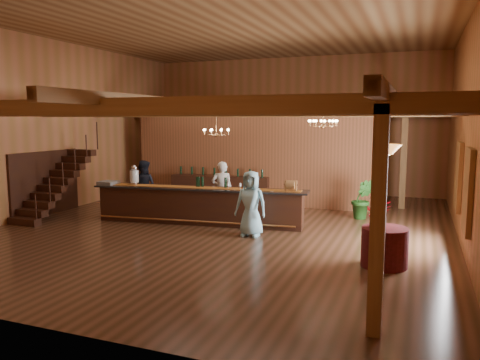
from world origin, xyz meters
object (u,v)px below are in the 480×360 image
(beverage_dispenser, at_px, (134,175))
(guest, at_px, (251,204))
(staff_second, at_px, (144,187))
(backbar_shelf, at_px, (220,189))
(pendant_lamp, at_px, (389,149))
(tasting_bar, at_px, (199,205))
(chandelier_right, at_px, (323,123))
(floor_plant, at_px, (363,199))
(round_table, at_px, (384,247))
(bartender, at_px, (222,190))
(chandelier_left, at_px, (216,132))
(raffle_drum, at_px, (291,185))

(beverage_dispenser, relative_size, guest, 0.35)
(staff_second, relative_size, guest, 1.01)
(backbar_shelf, bearing_deg, pendant_lamp, -47.32)
(beverage_dispenser, relative_size, pendant_lamp, 0.67)
(tasting_bar, xyz_separation_m, chandelier_right, (3.34, 0.96, 2.36))
(staff_second, xyz_separation_m, floor_plant, (6.62, 1.63, -0.24))
(backbar_shelf, distance_m, chandelier_right, 5.23)
(staff_second, bearing_deg, floor_plant, -168.10)
(round_table, bearing_deg, staff_second, 158.94)
(bartender, bearing_deg, backbar_shelf, -86.77)
(beverage_dispenser, relative_size, round_table, 0.64)
(staff_second, bearing_deg, bartender, -178.18)
(beverage_dispenser, xyz_separation_m, guest, (3.92, -0.65, -0.49))
(tasting_bar, height_order, beverage_dispenser, beverage_dispenser)
(staff_second, bearing_deg, chandelier_left, 179.60)
(staff_second, height_order, floor_plant, staff_second)
(tasting_bar, relative_size, chandelier_left, 7.91)
(chandelier_right, xyz_separation_m, staff_second, (-5.63, -0.27, -2.04))
(tasting_bar, xyz_separation_m, raffle_drum, (2.64, 0.27, 0.69))
(staff_second, bearing_deg, round_table, 156.99)
(round_table, bearing_deg, guest, 157.86)
(guest, bearing_deg, raffle_drum, 55.43)
(backbar_shelf, distance_m, guest, 4.83)
(chandelier_left, distance_m, floor_plant, 4.84)
(beverage_dispenser, distance_m, guest, 4.01)
(tasting_bar, bearing_deg, round_table, -29.64)
(staff_second, bearing_deg, beverage_dispenser, 104.00)
(beverage_dispenser, relative_size, staff_second, 0.35)
(round_table, height_order, floor_plant, floor_plant)
(backbar_shelf, distance_m, staff_second, 2.98)
(tasting_bar, bearing_deg, chandelier_left, 67.08)
(chandelier_right, bearing_deg, floor_plant, 54.03)
(raffle_drum, xyz_separation_m, chandelier_left, (-2.42, 0.49, 1.40))
(raffle_drum, bearing_deg, backbar_shelf, 138.87)
(round_table, relative_size, staff_second, 0.55)
(staff_second, bearing_deg, backbar_shelf, -123.79)
(round_table, distance_m, chandelier_right, 4.49)
(floor_plant, bearing_deg, staff_second, -166.15)
(guest, height_order, floor_plant, guest)
(tasting_bar, relative_size, raffle_drum, 18.62)
(round_table, relative_size, floor_plant, 0.77)
(backbar_shelf, xyz_separation_m, pendant_lamp, (6.01, -5.43, 1.90))
(bartender, distance_m, staff_second, 2.65)
(bartender, xyz_separation_m, floor_plant, (3.98, 1.46, -0.26))
(chandelier_right, height_order, pendant_lamp, same)
(bartender, relative_size, guest, 1.03)
(guest, xyz_separation_m, floor_plant, (2.44, 3.17, -0.24))
(round_table, xyz_separation_m, floor_plant, (-0.96, 4.55, 0.21))
(chandelier_left, distance_m, bartender, 1.76)
(beverage_dispenser, relative_size, chandelier_right, 0.75)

